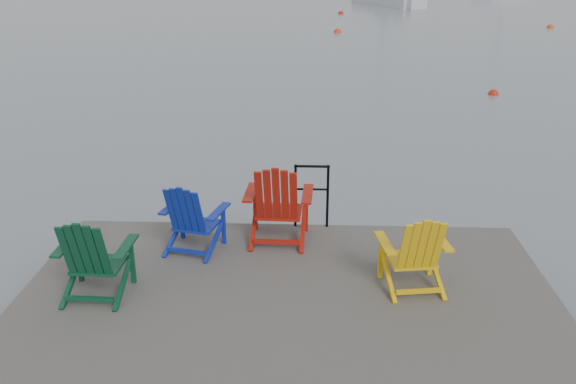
{
  "coord_description": "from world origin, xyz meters",
  "views": [
    {
      "loc": [
        0.25,
        -5.28,
        4.05
      ],
      "look_at": [
        -0.09,
        2.84,
        0.85
      ],
      "focal_mm": 38.0,
      "sensor_mm": 36.0,
      "label": 1
    }
  ],
  "objects_px": {
    "chair_green": "(93,256)",
    "chair_yellow": "(415,251)",
    "chair_red": "(278,202)",
    "handrail": "(312,190)",
    "buoy_c": "(550,28)",
    "buoy_b": "(338,32)",
    "buoy_d": "(341,14)",
    "sailboat_near": "(387,1)",
    "buoy_a": "(493,94)",
    "chair_blue": "(192,217)"
  },
  "relations": [
    {
      "from": "chair_blue",
      "to": "buoy_b",
      "type": "height_order",
      "value": "chair_blue"
    },
    {
      "from": "chair_red",
      "to": "sailboat_near",
      "type": "bearing_deg",
      "value": 84.23
    },
    {
      "from": "chair_green",
      "to": "chair_yellow",
      "type": "bearing_deg",
      "value": 6.39
    },
    {
      "from": "chair_green",
      "to": "buoy_a",
      "type": "bearing_deg",
      "value": 60.15
    },
    {
      "from": "handrail",
      "to": "sailboat_near",
      "type": "bearing_deg",
      "value": 82.48
    },
    {
      "from": "handrail",
      "to": "chair_green",
      "type": "distance_m",
      "value": 3.06
    },
    {
      "from": "handrail",
      "to": "chair_red",
      "type": "height_order",
      "value": "chair_red"
    },
    {
      "from": "chair_yellow",
      "to": "buoy_c",
      "type": "bearing_deg",
      "value": 59.09
    },
    {
      "from": "chair_green",
      "to": "chair_red",
      "type": "height_order",
      "value": "chair_red"
    },
    {
      "from": "chair_red",
      "to": "buoy_a",
      "type": "height_order",
      "value": "chair_red"
    },
    {
      "from": "handrail",
      "to": "buoy_c",
      "type": "bearing_deg",
      "value": 64.92
    },
    {
      "from": "buoy_c",
      "to": "buoy_a",
      "type": "bearing_deg",
      "value": -114.1
    },
    {
      "from": "chair_red",
      "to": "buoy_c",
      "type": "relative_size",
      "value": 2.81
    },
    {
      "from": "chair_red",
      "to": "buoy_b",
      "type": "height_order",
      "value": "chair_red"
    },
    {
      "from": "buoy_d",
      "to": "sailboat_near",
      "type": "bearing_deg",
      "value": 62.85
    },
    {
      "from": "buoy_b",
      "to": "handrail",
      "type": "bearing_deg",
      "value": -92.76
    },
    {
      "from": "chair_yellow",
      "to": "sailboat_near",
      "type": "distance_m",
      "value": 47.53
    },
    {
      "from": "handrail",
      "to": "buoy_a",
      "type": "xyz_separation_m",
      "value": [
        5.53,
        11.01,
        -1.04
      ]
    },
    {
      "from": "buoy_b",
      "to": "buoy_d",
      "type": "xyz_separation_m",
      "value": [
        0.6,
        10.96,
        0.0
      ]
    },
    {
      "from": "chair_red",
      "to": "buoy_c",
      "type": "xyz_separation_m",
      "value": [
        14.15,
        29.81,
        -1.06
      ]
    },
    {
      "from": "chair_red",
      "to": "sailboat_near",
      "type": "xyz_separation_m",
      "value": [
        6.45,
        46.11,
        -0.7
      ]
    },
    {
      "from": "handrail",
      "to": "buoy_a",
      "type": "distance_m",
      "value": 12.36
    },
    {
      "from": "handrail",
      "to": "buoy_d",
      "type": "bearing_deg",
      "value": 87.13
    },
    {
      "from": "chair_blue",
      "to": "buoy_c",
      "type": "height_order",
      "value": "chair_blue"
    },
    {
      "from": "chair_blue",
      "to": "buoy_b",
      "type": "distance_m",
      "value": 27.57
    },
    {
      "from": "chair_yellow",
      "to": "buoy_b",
      "type": "distance_m",
      "value": 28.27
    },
    {
      "from": "chair_yellow",
      "to": "chair_red",
      "type": "bearing_deg",
      "value": 134.95
    },
    {
      "from": "sailboat_near",
      "to": "buoy_d",
      "type": "relative_size",
      "value": 28.5
    },
    {
      "from": "chair_red",
      "to": "handrail",
      "type": "bearing_deg",
      "value": 51.2
    },
    {
      "from": "chair_green",
      "to": "buoy_c",
      "type": "distance_m",
      "value": 35.18
    },
    {
      "from": "chair_blue",
      "to": "chair_red",
      "type": "height_order",
      "value": "chair_red"
    },
    {
      "from": "chair_blue",
      "to": "handrail",
      "type": "bearing_deg",
      "value": 42.3
    },
    {
      "from": "buoy_b",
      "to": "buoy_d",
      "type": "bearing_deg",
      "value": 86.85
    },
    {
      "from": "handrail",
      "to": "buoy_d",
      "type": "relative_size",
      "value": 2.3
    },
    {
      "from": "chair_green",
      "to": "buoy_d",
      "type": "distance_m",
      "value": 39.75
    },
    {
      "from": "chair_yellow",
      "to": "buoy_c",
      "type": "xyz_separation_m",
      "value": [
        12.56,
        30.97,
        -0.98
      ]
    },
    {
      "from": "chair_yellow",
      "to": "buoy_d",
      "type": "xyz_separation_m",
      "value": [
        0.73,
        39.21,
        -0.98
      ]
    },
    {
      "from": "buoy_a",
      "to": "buoy_c",
      "type": "xyz_separation_m",
      "value": [
        8.19,
        18.31,
        0.0
      ]
    },
    {
      "from": "chair_blue",
      "to": "buoy_b",
      "type": "bearing_deg",
      "value": 97.91
    },
    {
      "from": "chair_red",
      "to": "chair_green",
      "type": "bearing_deg",
      "value": -140.46
    },
    {
      "from": "chair_red",
      "to": "buoy_a",
      "type": "distance_m",
      "value": 13.0
    },
    {
      "from": "buoy_b",
      "to": "buoy_d",
      "type": "height_order",
      "value": "buoy_b"
    },
    {
      "from": "handrail",
      "to": "chair_blue",
      "type": "distance_m",
      "value": 1.7
    },
    {
      "from": "sailboat_near",
      "to": "buoy_b",
      "type": "relative_size",
      "value": 27.12
    },
    {
      "from": "buoy_b",
      "to": "buoy_c",
      "type": "xyz_separation_m",
      "value": [
        12.44,
        2.72,
        0.0
      ]
    },
    {
      "from": "buoy_c",
      "to": "chair_blue",
      "type": "bearing_deg",
      "value": -116.79
    },
    {
      "from": "chair_yellow",
      "to": "buoy_c",
      "type": "distance_m",
      "value": 33.44
    },
    {
      "from": "handrail",
      "to": "chair_red",
      "type": "xyz_separation_m",
      "value": [
        -0.43,
        -0.5,
        0.01
      ]
    },
    {
      "from": "chair_red",
      "to": "sailboat_near",
      "type": "distance_m",
      "value": 46.56
    },
    {
      "from": "handrail",
      "to": "chair_green",
      "type": "height_order",
      "value": "chair_green"
    }
  ]
}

